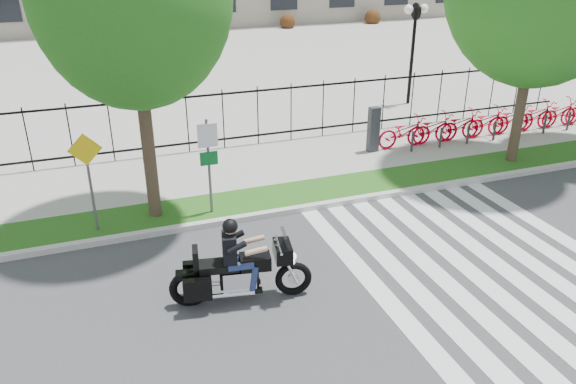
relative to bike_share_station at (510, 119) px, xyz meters
name	(u,v)px	position (x,y,z in m)	size (l,w,h in m)	color
ground	(281,316)	(-11.30, -7.20, -0.67)	(120.00, 120.00, 0.00)	#3E3E41
curb	(228,221)	(-11.30, -3.10, -0.60)	(60.00, 0.20, 0.15)	beige
grass_verge	(220,207)	(-11.30, -2.25, -0.60)	(60.00, 1.50, 0.15)	#1E5214
sidewalk	(201,173)	(-11.30, 0.25, -0.60)	(60.00, 3.50, 0.15)	#B0AEA5
plaza	(137,62)	(-11.30, 17.80, -0.62)	(80.00, 34.00, 0.10)	#B0AEA5
crosswalk_stripes	(487,270)	(-6.47, -7.20, -0.67)	(5.70, 8.00, 0.01)	silver
iron_fence	(187,123)	(-11.30, 2.00, 0.48)	(30.00, 0.06, 2.00)	black
lamp_post_right	(414,29)	(-1.30, 4.80, 2.53)	(1.06, 0.70, 4.25)	black
bike_share_station	(510,119)	(0.00, 0.00, 0.00)	(11.17, 0.89, 1.50)	#2D2D33
sign_pole_regulatory	(208,155)	(-11.60, -2.62, 1.07)	(0.50, 0.09, 2.50)	#59595B
sign_pole_warning	(88,170)	(-14.45, -2.62, 1.07)	(0.78, 0.09, 2.49)	#59595B
motorcycle_rider	(240,268)	(-11.86, -6.39, 0.06)	(2.85, 1.09, 2.22)	black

